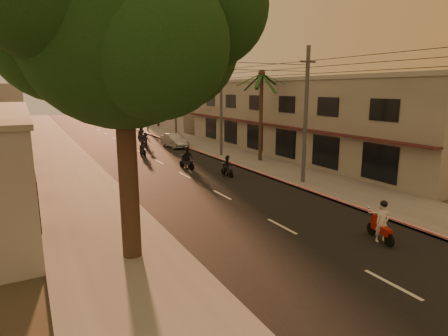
{
  "coord_description": "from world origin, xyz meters",
  "views": [
    {
      "loc": [
        -10.13,
        -11.3,
        6.29
      ],
      "look_at": [
        -0.15,
        7.48,
        1.8
      ],
      "focal_mm": 30.0,
      "sensor_mm": 36.0,
      "label": 1
    }
  ],
  "objects_px": {
    "scooter_mid_a": "(227,167)",
    "scooter_far_c": "(141,133)",
    "palm_tree": "(262,79)",
    "scooter_mid_b": "(187,159)",
    "scooter_far_b": "(146,140)",
    "scooter_red": "(382,223)",
    "parked_car": "(174,140)",
    "scooter_far_a": "(143,148)",
    "broadleaf_tree": "(130,24)"
  },
  "relations": [
    {
      "from": "scooter_mid_b",
      "to": "scooter_far_b",
      "type": "height_order",
      "value": "scooter_mid_b"
    },
    {
      "from": "palm_tree",
      "to": "scooter_mid_b",
      "type": "distance_m",
      "value": 9.39
    },
    {
      "from": "broadleaf_tree",
      "to": "palm_tree",
      "type": "height_order",
      "value": "broadleaf_tree"
    },
    {
      "from": "scooter_mid_a",
      "to": "scooter_mid_b",
      "type": "relative_size",
      "value": 0.88
    },
    {
      "from": "scooter_far_a",
      "to": "scooter_far_c",
      "type": "relative_size",
      "value": 0.83
    },
    {
      "from": "broadleaf_tree",
      "to": "parked_car",
      "type": "height_order",
      "value": "broadleaf_tree"
    },
    {
      "from": "scooter_far_c",
      "to": "scooter_far_b",
      "type": "bearing_deg",
      "value": -109.11
    },
    {
      "from": "scooter_mid_a",
      "to": "scooter_far_a",
      "type": "height_order",
      "value": "scooter_far_a"
    },
    {
      "from": "scooter_red",
      "to": "scooter_far_b",
      "type": "height_order",
      "value": "scooter_red"
    },
    {
      "from": "palm_tree",
      "to": "scooter_mid_b",
      "type": "height_order",
      "value": "palm_tree"
    },
    {
      "from": "palm_tree",
      "to": "scooter_red",
      "type": "xyz_separation_m",
      "value": [
        -5.36,
        -17.34,
        -6.35
      ]
    },
    {
      "from": "scooter_far_b",
      "to": "parked_car",
      "type": "distance_m",
      "value": 3.14
    },
    {
      "from": "broadleaf_tree",
      "to": "scooter_far_b",
      "type": "bearing_deg",
      "value": 73.22
    },
    {
      "from": "scooter_far_b",
      "to": "scooter_far_a",
      "type": "bearing_deg",
      "value": -89.79
    },
    {
      "from": "scooter_far_b",
      "to": "parked_car",
      "type": "height_order",
      "value": "scooter_far_b"
    },
    {
      "from": "scooter_far_b",
      "to": "scooter_red",
      "type": "bearing_deg",
      "value": -68.11
    },
    {
      "from": "scooter_mid_a",
      "to": "scooter_far_b",
      "type": "xyz_separation_m",
      "value": [
        -1.21,
        16.63,
        0.06
      ]
    },
    {
      "from": "palm_tree",
      "to": "scooter_far_c",
      "type": "relative_size",
      "value": 4.14
    },
    {
      "from": "scooter_red",
      "to": "scooter_far_c",
      "type": "distance_m",
      "value": 35.9
    },
    {
      "from": "scooter_red",
      "to": "scooter_mid_a",
      "type": "distance_m",
      "value": 13.51
    },
    {
      "from": "broadleaf_tree",
      "to": "palm_tree",
      "type": "distance_m",
      "value": 20.18
    },
    {
      "from": "palm_tree",
      "to": "parked_car",
      "type": "relative_size",
      "value": 1.77
    },
    {
      "from": "scooter_mid_a",
      "to": "palm_tree",
      "type": "bearing_deg",
      "value": 34.76
    },
    {
      "from": "scooter_mid_a",
      "to": "parked_car",
      "type": "height_order",
      "value": "scooter_mid_a"
    },
    {
      "from": "palm_tree",
      "to": "parked_car",
      "type": "xyz_separation_m",
      "value": [
        -3.74,
        11.43,
        -6.4
      ]
    },
    {
      "from": "scooter_far_a",
      "to": "scooter_far_b",
      "type": "relative_size",
      "value": 0.97
    },
    {
      "from": "scooter_mid_a",
      "to": "scooter_far_c",
      "type": "distance_m",
      "value": 22.39
    },
    {
      "from": "scooter_mid_b",
      "to": "scooter_mid_a",
      "type": "bearing_deg",
      "value": -80.98
    },
    {
      "from": "parked_car",
      "to": "scooter_far_a",
      "type": "bearing_deg",
      "value": -143.12
    },
    {
      "from": "palm_tree",
      "to": "scooter_red",
      "type": "distance_m",
      "value": 19.22
    },
    {
      "from": "scooter_mid_a",
      "to": "parked_car",
      "type": "relative_size",
      "value": 0.35
    },
    {
      "from": "scooter_mid_a",
      "to": "scooter_far_b",
      "type": "distance_m",
      "value": 16.68
    },
    {
      "from": "scooter_mid_a",
      "to": "scooter_mid_b",
      "type": "xyz_separation_m",
      "value": [
        -1.59,
        3.83,
        0.12
      ]
    },
    {
      "from": "broadleaf_tree",
      "to": "scooter_far_a",
      "type": "xyz_separation_m",
      "value": [
        6.23,
        21.52,
        -7.76
      ]
    },
    {
      "from": "palm_tree",
      "to": "scooter_far_a",
      "type": "xyz_separation_m",
      "value": [
        -8.38,
        7.67,
        -6.43
      ]
    },
    {
      "from": "scooter_red",
      "to": "scooter_mid_b",
      "type": "relative_size",
      "value": 0.97
    },
    {
      "from": "scooter_red",
      "to": "scooter_far_a",
      "type": "relative_size",
      "value": 1.1
    },
    {
      "from": "scooter_far_a",
      "to": "scooter_far_b",
      "type": "xyz_separation_m",
      "value": [
        1.81,
        5.14,
        0.06
      ]
    },
    {
      "from": "broadleaf_tree",
      "to": "scooter_mid_b",
      "type": "xyz_separation_m",
      "value": [
        7.65,
        13.86,
        -7.64
      ]
    },
    {
      "from": "parked_car",
      "to": "scooter_red",
      "type": "bearing_deg",
      "value": -95.43
    },
    {
      "from": "scooter_mid_a",
      "to": "scooter_far_c",
      "type": "xyz_separation_m",
      "value": [
        -0.07,
        22.39,
        0.16
      ]
    },
    {
      "from": "scooter_red",
      "to": "scooter_mid_a",
      "type": "bearing_deg",
      "value": 107.22
    },
    {
      "from": "scooter_mid_b",
      "to": "parked_car",
      "type": "distance_m",
      "value": 11.87
    },
    {
      "from": "broadleaf_tree",
      "to": "scooter_mid_a",
      "type": "height_order",
      "value": "broadleaf_tree"
    },
    {
      "from": "scooter_red",
      "to": "parked_car",
      "type": "relative_size",
      "value": 0.39
    },
    {
      "from": "broadleaf_tree",
      "to": "scooter_far_c",
      "type": "height_order",
      "value": "broadleaf_tree"
    },
    {
      "from": "scooter_far_b",
      "to": "broadleaf_tree",
      "type": "bearing_deg",
      "value": -87.19
    },
    {
      "from": "scooter_mid_a",
      "to": "parked_car",
      "type": "distance_m",
      "value": 15.34
    },
    {
      "from": "scooter_mid_a",
      "to": "scooter_far_a",
      "type": "bearing_deg",
      "value": 103.97
    },
    {
      "from": "scooter_red",
      "to": "scooter_far_b",
      "type": "relative_size",
      "value": 1.07
    }
  ]
}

